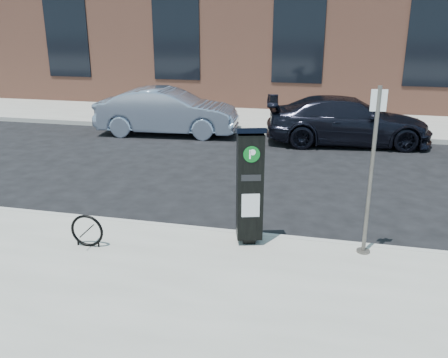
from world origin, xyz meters
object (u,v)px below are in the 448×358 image
(sign_pole, at_px, (371,174))
(car_dark, at_px, (348,121))
(car_silver, at_px, (167,112))
(bike_rack, at_px, (87,231))
(parking_kiosk, at_px, (250,184))

(sign_pole, relative_size, car_dark, 0.53)
(car_silver, distance_m, car_dark, 5.81)
(bike_rack, xyz_separation_m, car_silver, (-1.67, 8.48, 0.34))
(parking_kiosk, distance_m, sign_pole, 1.85)
(car_silver, bearing_deg, sign_pole, -147.09)
(parking_kiosk, relative_size, car_dark, 0.40)
(parking_kiosk, xyz_separation_m, bike_rack, (-2.50, -0.76, -0.73))
(parking_kiosk, distance_m, bike_rack, 2.72)
(sign_pole, bearing_deg, car_silver, 120.10)
(sign_pole, height_order, bike_rack, sign_pole)
(car_dark, bearing_deg, bike_rack, 146.99)
(bike_rack, bearing_deg, sign_pole, 7.96)
(car_dark, bearing_deg, car_silver, 83.17)
(sign_pole, xyz_separation_m, car_silver, (-6.01, 7.67, -0.68))
(car_silver, relative_size, car_dark, 0.94)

